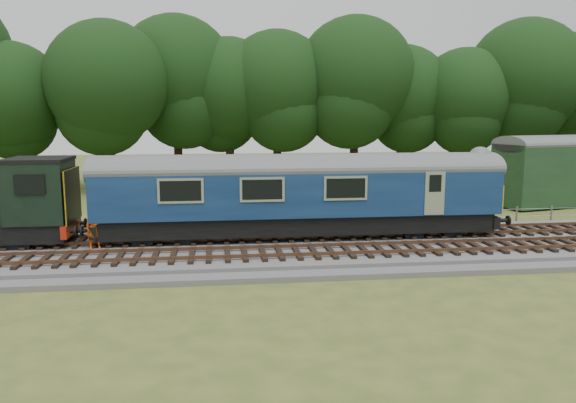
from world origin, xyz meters
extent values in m
plane|color=#45561F|center=(0.00, 0.00, 0.00)|extent=(120.00, 120.00, 0.00)
cube|color=#4C4C4F|center=(0.00, 0.00, 0.17)|extent=(70.00, 7.00, 0.35)
cube|color=brown|center=(0.00, 0.68, 0.49)|extent=(66.50, 0.07, 0.14)
cube|color=brown|center=(0.00, 2.12, 0.49)|extent=(66.50, 0.07, 0.14)
cube|color=brown|center=(0.00, -2.32, 0.49)|extent=(66.50, 0.07, 0.14)
cube|color=brown|center=(0.00, -0.88, 0.49)|extent=(66.50, 0.07, 0.14)
cube|color=black|center=(-2.26, 1.40, 1.06)|extent=(17.46, 2.52, 0.85)
cube|color=#0E234A|center=(-2.26, 1.40, 2.48)|extent=(18.00, 2.80, 2.05)
cube|color=yellow|center=(6.76, 1.40, 2.11)|extent=(0.06, 2.74, 1.30)
cube|color=black|center=(3.74, 1.40, 0.86)|extent=(2.60, 2.00, 0.55)
cube|color=black|center=(-8.26, 1.40, 0.86)|extent=(2.60, 2.00, 0.55)
cube|color=black|center=(-13.46, 1.40, 2.66)|extent=(2.40, 2.55, 2.60)
cube|color=#B21F0D|center=(-12.28, 1.40, 1.06)|extent=(0.25, 2.60, 0.55)
cube|color=yellow|center=(-12.14, 1.40, 2.46)|extent=(0.06, 2.55, 2.30)
imported|color=#EA4B0C|center=(-11.04, 0.22, 1.30)|extent=(0.80, 0.66, 1.89)
camera|label=1|loc=(-5.85, -23.44, 5.97)|focal=35.00mm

